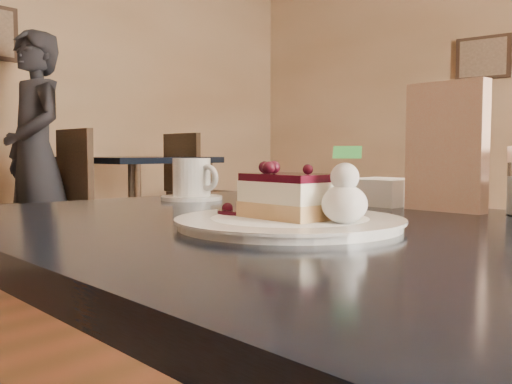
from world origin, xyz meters
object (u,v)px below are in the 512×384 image
Objects in this scene: main_table at (314,280)px; bg_table_far_left at (135,254)px; patron at (35,155)px; cheesecake_slice at (290,196)px; coffee_set at (192,181)px; dessert_plate at (289,223)px.

bg_table_far_left is (-2.86, 2.06, -0.57)m from main_table.
main_table is 3.31m from patron.
coffee_set is at bearing 159.38° from cheesecake_slice.
patron is (-3.00, 1.42, 0.04)m from cheesecake_slice.
main_table is 0.79× the size of patron.
cheesecake_slice is 3.32m from patron.
dessert_plate is at bearing 99.32° from cheesecake_slice.
cheesecake_slice is at bearing -90.00° from dessert_plate.
cheesecake_slice is 3.62m from bg_table_far_left.
dessert_plate is 3.61m from bg_table_far_left.
bg_table_far_left is (-2.85, 2.11, -0.66)m from dessert_plate.
cheesecake_slice is at bearing -28.56° from bg_table_far_left.
patron is at bearing 155.34° from coffee_set.
cheesecake_slice is 0.95× the size of coffee_set.
patron is (-0.15, -0.69, 0.73)m from bg_table_far_left.
coffee_set is 2.86m from patron.
patron reaches higher than cheesecake_slice.
dessert_plate is 0.18× the size of patron.
dessert_plate is 0.47m from coffee_set.
main_table is 9.44× the size of coffee_set.
patron reaches higher than dessert_plate.
cheesecake_slice is (-0.01, -0.05, 0.12)m from main_table.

